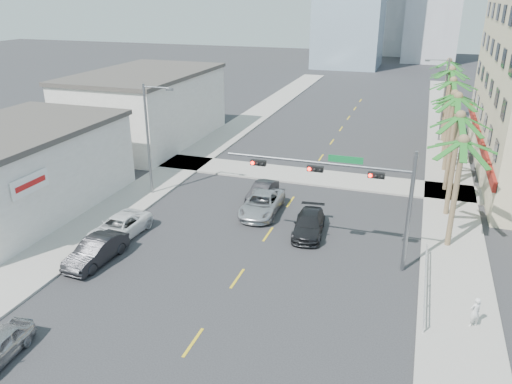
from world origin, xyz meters
TOP-DOWN VIEW (x-y plane):
  - ground at (0.00, 0.00)m, footprint 260.00×260.00m
  - sidewalk_right at (12.00, 20.00)m, footprint 4.00×120.00m
  - sidewalk_left at (-12.00, 20.00)m, footprint 4.00×120.00m
  - sidewalk_cross at (0.00, 22.00)m, footprint 80.00×4.00m
  - building_left_near at (-19.00, 8.00)m, footprint 10.00×16.00m
  - building_left_far at (-19.50, 28.00)m, footprint 11.00×18.00m
  - traffic_signal_mast at (5.78, 7.95)m, footprint 11.12×0.54m
  - palm_tree_0 at (11.60, 12.00)m, footprint 4.80×4.80m
  - palm_tree_1 at (11.60, 17.20)m, footprint 4.80×4.80m
  - palm_tree_2 at (11.60, 22.40)m, footprint 4.80×4.80m
  - palm_tree_3 at (11.60, 27.60)m, footprint 4.80×4.80m
  - palm_tree_4 at (11.60, 32.80)m, footprint 4.80×4.80m
  - palm_tree_5 at (11.60, 38.00)m, footprint 4.80×4.80m
  - palm_tree_6 at (11.60, 43.20)m, footprint 4.80×4.80m
  - palm_tree_7 at (11.60, 48.40)m, footprint 4.80×4.80m
  - streetlight_left at (-11.00, 14.00)m, footprint 2.55×0.25m
  - streetlight_right at (11.00, 38.00)m, footprint 2.55×0.25m
  - guardrail at (10.30, 6.00)m, footprint 0.08×8.08m
  - car_parked_mid at (-8.83, 3.05)m, footprint 1.94×4.76m
  - car_parked_far at (-9.40, 6.39)m, footprint 2.68×5.34m
  - car_lane_left at (-2.30, 15.89)m, footprint 1.69×4.16m
  - car_lane_center at (-1.50, 13.22)m, footprint 2.76×5.61m
  - car_lane_right at (2.62, 11.00)m, footprint 2.45×5.00m
  - pedestrian at (12.61, 3.34)m, footprint 0.71×0.65m

SIDE VIEW (x-z plane):
  - ground at x=0.00m, z-range 0.00..0.00m
  - sidewalk_right at x=12.00m, z-range 0.00..0.15m
  - sidewalk_left at x=-12.00m, z-range 0.00..0.15m
  - sidewalk_cross at x=0.00m, z-range 0.00..0.15m
  - car_lane_left at x=-2.30m, z-range 0.00..1.34m
  - guardrail at x=10.30m, z-range 0.17..1.17m
  - car_lane_right at x=2.62m, z-range 0.00..1.40m
  - car_parked_far at x=-9.40m, z-range 0.00..1.45m
  - car_lane_center at x=-1.50m, z-range 0.00..1.53m
  - car_parked_mid at x=-8.83m, z-range 0.00..1.54m
  - pedestrian at x=12.61m, z-range 0.15..1.77m
  - building_left_near at x=-19.00m, z-range 0.00..6.00m
  - building_left_far at x=-19.50m, z-range 0.00..7.20m
  - streetlight_left at x=-11.00m, z-range 0.56..9.56m
  - streetlight_right at x=11.00m, z-range 0.56..9.56m
  - traffic_signal_mast at x=5.78m, z-range 1.46..8.66m
  - palm_tree_0 at x=11.60m, z-range 3.18..10.98m
  - palm_tree_3 at x=11.60m, z-range 3.18..10.98m
  - palm_tree_6 at x=11.60m, z-range 3.18..10.98m
  - palm_tree_1 at x=11.60m, z-range 3.35..11.51m
  - palm_tree_4 at x=11.60m, z-range 3.35..11.51m
  - palm_tree_7 at x=11.60m, z-range 3.35..11.51m
  - palm_tree_2 at x=11.60m, z-range 3.52..12.04m
  - palm_tree_5 at x=11.60m, z-range 3.52..12.04m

